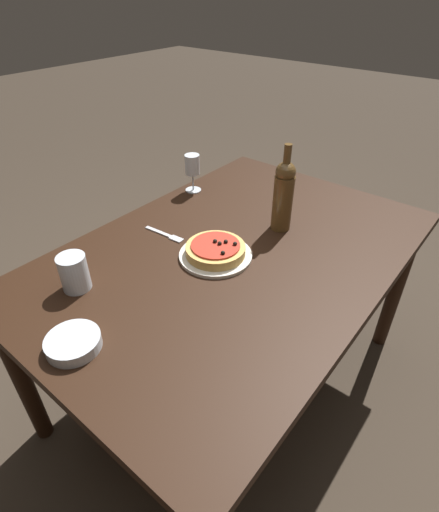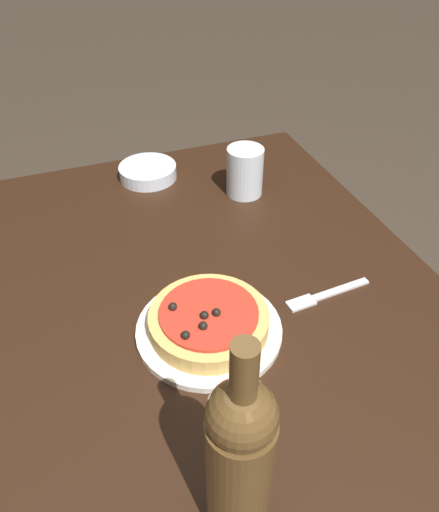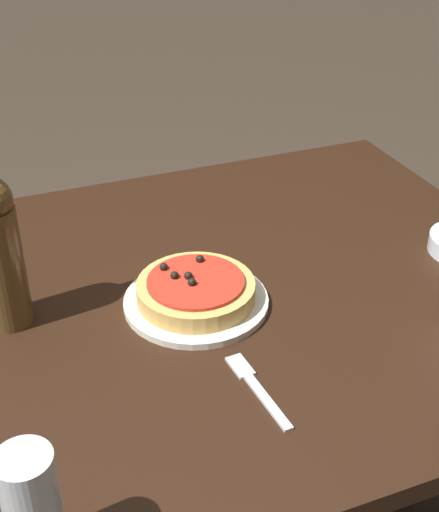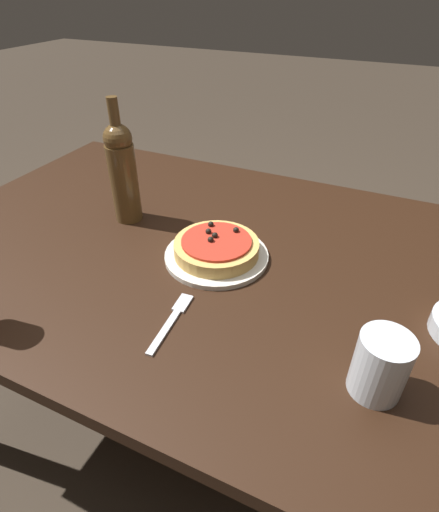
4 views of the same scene
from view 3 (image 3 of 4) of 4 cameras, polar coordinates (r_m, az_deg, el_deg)
dining_table at (r=1.25m, az=-5.16°, el=-6.74°), size 1.41×0.96×0.70m
dinner_plate at (r=1.19m, az=-1.88°, el=-3.65°), size 0.24×0.24×0.01m
pizza at (r=1.18m, az=-1.91°, el=-2.70°), size 0.20×0.20×0.05m
wine_glass at (r=0.79m, az=-14.98°, el=-17.73°), size 0.07×0.07×0.16m
fork at (r=1.04m, az=2.87°, el=-10.33°), size 0.03×0.17×0.00m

